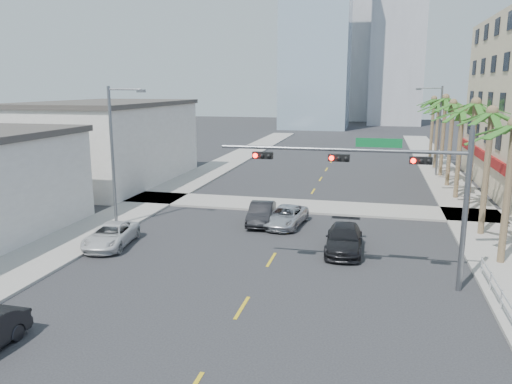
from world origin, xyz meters
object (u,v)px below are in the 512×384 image
Objects in this scene: car_lane_left at (261,213)px; traffic_signal_mast at (391,177)px; car_lane_center at (286,216)px; car_parked_far at (111,235)px; car_lane_right at (344,239)px.

traffic_signal_mast is at bearing -52.79° from car_lane_left.
car_lane_center is at bearing -8.94° from car_lane_left.
traffic_signal_mast reaches higher than car_parked_far.
traffic_signal_mast reaches higher than car_lane_left.
car_lane_right reaches higher than car_parked_far.
car_parked_far is 9.86m from car_lane_left.
car_lane_center reaches higher than car_parked_far.
car_lane_right reaches higher than car_lane_center.
car_lane_left is at bearing -177.52° from car_lane_center.
car_lane_left is at bearing 131.78° from traffic_signal_mast.
car_parked_far is at bearing 171.79° from traffic_signal_mast.
traffic_signal_mast is 2.58× the size of car_lane_left.
car_lane_left is (-7.86, 8.80, -4.35)m from traffic_signal_mast.
traffic_signal_mast is 2.29× the size of car_lane_right.
car_lane_center is 5.92m from car_lane_right.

